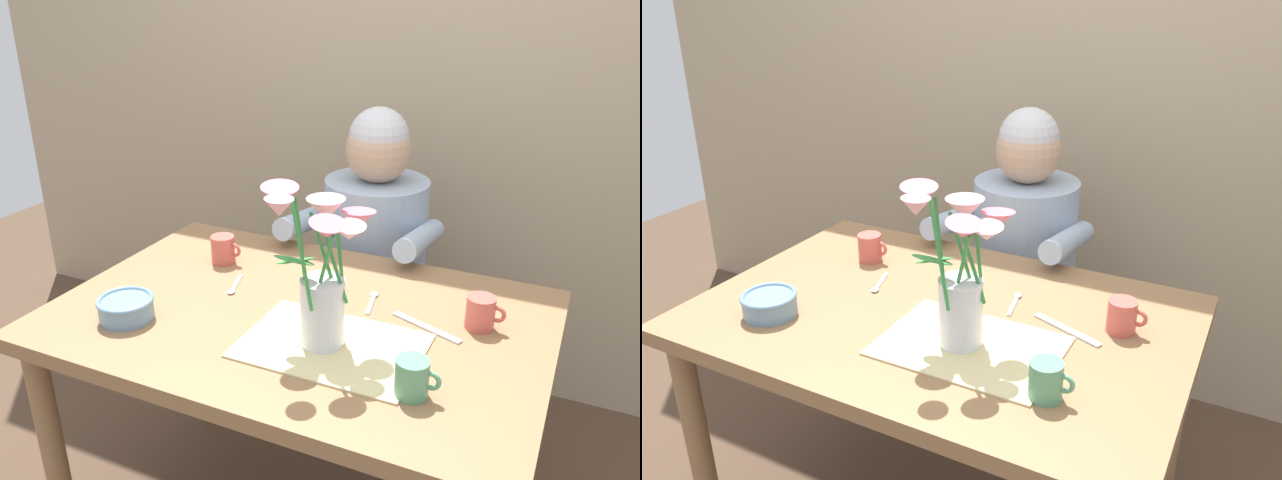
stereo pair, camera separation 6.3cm
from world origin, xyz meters
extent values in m
cube|color=tan|center=(0.00, 1.05, 1.25)|extent=(4.00, 0.10, 2.50)
cube|color=olive|center=(0.00, 0.00, 0.72)|extent=(1.20, 0.80, 0.04)
cylinder|color=olive|center=(-0.54, -0.34, 0.35)|extent=(0.06, 0.06, 0.70)
cylinder|color=olive|center=(-0.54, 0.34, 0.35)|extent=(0.06, 0.06, 0.70)
cylinder|color=olive|center=(0.54, 0.34, 0.35)|extent=(0.06, 0.06, 0.70)
cylinder|color=#4C4C56|center=(-0.03, 0.62, 0.20)|extent=(0.30, 0.30, 0.40)
cylinder|color=#99ADC6|center=(-0.03, 0.62, 0.65)|extent=(0.34, 0.34, 0.50)
sphere|color=tan|center=(-0.03, 0.62, 1.00)|extent=(0.21, 0.21, 0.21)
sphere|color=silver|center=(-0.03, 0.62, 1.04)|extent=(0.19, 0.19, 0.19)
cylinder|color=#99ADC6|center=(-0.22, 0.48, 0.78)|extent=(0.07, 0.33, 0.12)
cylinder|color=#99ADC6|center=(0.16, 0.48, 0.78)|extent=(0.07, 0.33, 0.12)
cube|color=beige|center=(0.14, -0.11, 0.74)|extent=(0.40, 0.28, 0.00)
cylinder|color=silver|center=(0.11, -0.11, 0.82)|extent=(0.10, 0.10, 0.16)
cylinder|color=#388E42|center=(0.14, -0.11, 0.94)|extent=(0.06, 0.01, 0.16)
cone|color=pink|center=(0.17, -0.11, 1.02)|extent=(0.10, 0.10, 0.04)
sphere|color=#E5D14C|center=(0.17, -0.11, 1.03)|extent=(0.02, 0.02, 0.02)
cylinder|color=#388E42|center=(0.14, -0.07, 0.94)|extent=(0.03, 0.01, 0.17)
cone|color=#DB6684|center=(0.17, -0.04, 1.03)|extent=(0.09, 0.10, 0.04)
sphere|color=#E5D14C|center=(0.17, -0.04, 1.03)|extent=(0.02, 0.02, 0.02)
cylinder|color=#388E42|center=(0.11, -0.09, 0.95)|extent=(0.07, 0.01, 0.19)
cone|color=pink|center=(0.10, -0.07, 1.05)|extent=(0.12, 0.12, 0.05)
sphere|color=#E5D14C|center=(0.10, -0.07, 1.05)|extent=(0.02, 0.02, 0.02)
cylinder|color=#388E42|center=(0.06, -0.11, 0.96)|extent=(0.06, 0.06, 0.21)
cone|color=#DB6684|center=(0.01, -0.10, 1.07)|extent=(0.12, 0.12, 0.06)
sphere|color=#E5D14C|center=(0.01, -0.10, 1.08)|extent=(0.02, 0.02, 0.02)
cylinder|color=#388E42|center=(0.09, -0.15, 0.97)|extent=(0.08, 0.06, 0.22)
cone|color=pink|center=(0.06, -0.19, 1.09)|extent=(0.07, 0.07, 0.04)
sphere|color=#E5D14C|center=(0.06, -0.19, 1.09)|extent=(0.02, 0.02, 0.02)
cylinder|color=#388E42|center=(0.13, -0.14, 0.95)|extent=(0.07, 0.06, 0.18)
cone|color=#DB6684|center=(0.15, -0.16, 1.04)|extent=(0.11, 0.11, 0.05)
sphere|color=#E5D14C|center=(0.15, -0.16, 1.05)|extent=(0.02, 0.02, 0.02)
ellipsoid|color=#388E42|center=(0.06, -0.14, 0.95)|extent=(0.10, 0.08, 0.04)
ellipsoid|color=#388E42|center=(0.05, -0.12, 0.94)|extent=(0.09, 0.06, 0.04)
cylinder|color=#6689A8|center=(-0.36, -0.20, 0.77)|extent=(0.13, 0.13, 0.05)
torus|color=#6689A8|center=(-0.36, -0.20, 0.79)|extent=(0.14, 0.14, 0.01)
cube|color=silver|center=(0.31, 0.06, 0.74)|extent=(0.18, 0.08, 0.00)
cylinder|color=#569970|center=(0.35, -0.20, 0.78)|extent=(0.07, 0.07, 0.08)
torus|color=#569970|center=(0.39, -0.20, 0.78)|extent=(0.04, 0.01, 0.04)
cylinder|color=#CC564C|center=(0.42, 0.11, 0.78)|extent=(0.07, 0.07, 0.08)
torus|color=#CC564C|center=(0.46, 0.11, 0.78)|extent=(0.04, 0.01, 0.04)
cylinder|color=#CC564C|center=(-0.33, 0.17, 0.78)|extent=(0.07, 0.07, 0.08)
torus|color=#CC564C|center=(-0.29, 0.17, 0.78)|extent=(0.04, 0.01, 0.04)
cube|color=silver|center=(0.15, 0.11, 0.74)|extent=(0.03, 0.10, 0.00)
ellipsoid|color=silver|center=(0.14, 0.16, 0.74)|extent=(0.02, 0.03, 0.01)
cube|color=silver|center=(-0.22, 0.07, 0.74)|extent=(0.04, 0.10, 0.00)
ellipsoid|color=silver|center=(-0.21, 0.02, 0.74)|extent=(0.03, 0.03, 0.01)
camera|label=1|loc=(0.62, -1.21, 1.50)|focal=35.31mm
camera|label=2|loc=(0.68, -1.18, 1.50)|focal=35.31mm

